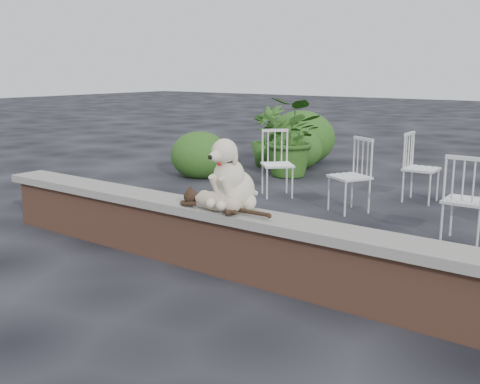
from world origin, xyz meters
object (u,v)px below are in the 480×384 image
Objects in this scene: chair_c at (466,199)px; potted_plant_b at (268,136)px; dog at (235,173)px; cat at (217,200)px; chair_b at (350,175)px; chair_a at (277,164)px; potted_plant_a at (293,137)px; chair_e at (422,168)px.

potted_plant_b is at bearing -33.91° from chair_c.
dog reaches higher than cat.
chair_b is (-0.16, 2.59, -0.43)m from dog.
chair_a is at bearing -53.11° from potted_plant_b.
potted_plant_a is at bearing -33.58° from chair_c.
potted_plant_a is 1.06m from potted_plant_b.
chair_b is 0.71× the size of potted_plant_a.
chair_e is at bearing 89.08° from dog.
dog reaches higher than chair_c.
potted_plant_a is (-1.86, 1.65, 0.19)m from chair_b.
chair_e is 2.45m from potted_plant_a.
dog is 0.68× the size of chair_b.
dog is 4.70m from potted_plant_a.
dog is 0.68× the size of chair_a.
potted_plant_b is (-1.50, 2.00, 0.10)m from chair_a.
cat is 3.25m from chair_a.
chair_a is 1.56m from potted_plant_a.
chair_b and chair_e have the same top height.
chair_c is (1.39, 2.10, -0.43)m from dog.
chair_b is 1.63m from chair_c.
chair_e is at bearing 88.12° from cat.
chair_b is at bearing 96.46° from cat.
potted_plant_a is at bearing 166.87° from chair_b.
dog is at bearing -58.02° from chair_b.
chair_a is (-2.78, 0.71, 0.00)m from chair_c.
potted_plant_b reaches higher than chair_a.
dog is 0.68× the size of chair_c.
chair_b reaches higher than cat.
potted_plant_b is (-2.81, 4.97, -0.11)m from cat.
potted_plant_b is (-2.89, 4.82, -0.34)m from dog.
chair_c is 4.03m from potted_plant_a.
chair_c is 1.89m from chair_e.
chair_c is at bearing 11.05° from chair_b.
chair_b is at bearing -39.21° from potted_plant_b.
chair_e is at bearing -19.09° from potted_plant_b.
chair_a is at bearing -161.96° from chair_b.
chair_b is at bearing -41.58° from potted_plant_a.
chair_e is 0.83× the size of potted_plant_b.
dog is 0.28m from cat.
chair_a is (-1.31, 2.96, -0.20)m from cat.
chair_a is 1.00× the size of chair_e.
dog is at bearing -59.01° from potted_plant_b.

